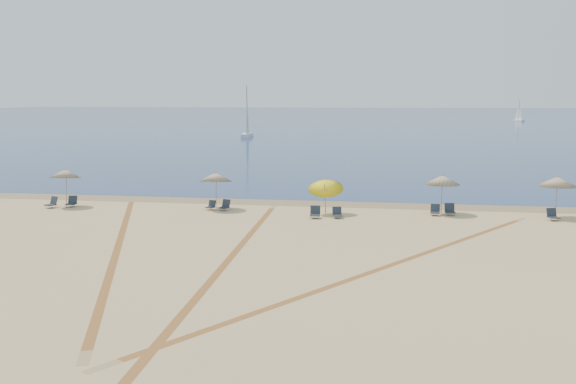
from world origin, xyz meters
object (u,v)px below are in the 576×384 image
object	(u,v)px
umbrella_4	(442,180)
umbrella_5	(557,182)
chair_7	(435,210)
sailboat_0	(519,115)
chair_2	(72,202)
chair_5	(315,213)
umbrella_3	(326,185)
umbrella_1	(65,174)
sailboat_1	(247,122)
umbrella_2	(216,177)
chair_3	(211,206)
chair_4	(225,206)
chair_6	(337,213)
chair_1	(52,203)
chair_8	(450,210)
chair_9	(553,215)

from	to	relation	value
umbrella_4	umbrella_5	distance (m)	6.58
chair_7	sailboat_0	distance (m)	163.81
chair_2	chair_5	world-z (taller)	chair_5
umbrella_5	umbrella_3	bearing A→B (deg)	-175.83
umbrella_1	sailboat_1	size ratio (longest dim) A/B	0.28
umbrella_2	sailboat_1	size ratio (longest dim) A/B	0.27
chair_3	sailboat_1	xyz separation A→B (m)	(-14.50, 74.50, 2.48)
chair_4	chair_5	world-z (taller)	chair_5
umbrella_2	umbrella_4	world-z (taller)	umbrella_2
umbrella_4	chair_6	world-z (taller)	umbrella_4
umbrella_2	chair_1	xyz separation A→B (m)	(-10.56, -1.21, -1.73)
sailboat_0	chair_2	bearing A→B (deg)	-134.73
chair_8	chair_9	xyz separation A→B (m)	(5.73, -0.78, -0.01)
umbrella_5	chair_2	size ratio (longest dim) A/B	3.47
umbrella_4	chair_1	bearing A→B (deg)	-175.85
chair_9	umbrella_5	bearing A→B (deg)	52.79
umbrella_2	chair_5	bearing A→B (deg)	-17.69
chair_2	chair_9	bearing A→B (deg)	-3.18
umbrella_5	chair_8	distance (m)	6.37
umbrella_2	chair_5	size ratio (longest dim) A/B	3.33
umbrella_2	chair_9	distance (m)	20.33
chair_2	chair_3	bearing A→B (deg)	-0.81
umbrella_5	chair_8	bearing A→B (deg)	-178.52
chair_1	chair_7	bearing A→B (deg)	27.69
chair_4	chair_7	xyz separation A→B (m)	(12.95, 0.35, -0.01)
chair_7	umbrella_2	bearing A→B (deg)	-174.90
umbrella_5	chair_9	world-z (taller)	umbrella_5
chair_5	umbrella_2	bearing A→B (deg)	158.42
umbrella_3	sailboat_0	xyz separation A→B (m)	(39.70, 161.02, 0.15)
chair_4	chair_8	xyz separation A→B (m)	(13.83, 0.57, 0.01)
chair_3	chair_4	distance (m)	0.94
umbrella_2	umbrella_5	xyz separation A→B (m)	(20.61, 0.32, 0.10)
umbrella_1	chair_4	bearing A→B (deg)	0.77
umbrella_1	chair_7	world-z (taller)	umbrella_1
umbrella_2	chair_1	world-z (taller)	umbrella_2
umbrella_1	chair_8	xyz separation A→B (m)	(24.43, 0.71, -1.84)
chair_2	chair_4	xyz separation A→B (m)	(10.15, 0.28, -0.01)
chair_1	chair_3	bearing A→B (deg)	30.11
chair_1	sailboat_0	xyz separation A→B (m)	(57.34, 161.56, 1.64)
umbrella_1	chair_9	world-z (taller)	umbrella_1
umbrella_5	chair_9	bearing A→B (deg)	-111.41
chair_2	chair_6	bearing A→B (deg)	-7.29
umbrella_1	umbrella_5	size ratio (longest dim) A/B	1.01
chair_6	umbrella_1	bearing A→B (deg)	160.68
chair_9	sailboat_1	world-z (taller)	sailboat_1
chair_3	chair_1	bearing A→B (deg)	-157.33
chair_2	sailboat_0	size ratio (longest dim) A/B	0.11
chair_6	chair_9	xyz separation A→B (m)	(12.35, 1.27, 0.02)
umbrella_2	umbrella_5	bearing A→B (deg)	0.88
chair_6	sailboat_0	xyz separation A→B (m)	(38.88, 162.25, 1.67)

